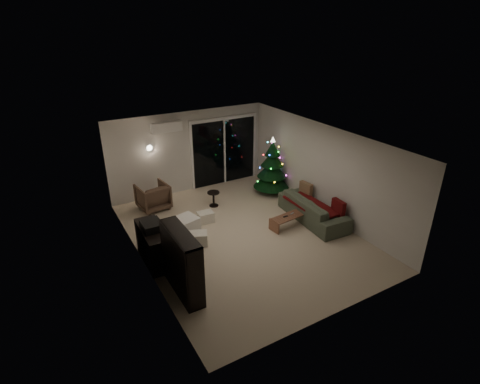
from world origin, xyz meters
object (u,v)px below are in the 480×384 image
object	(u,v)px
media_cabinet	(154,245)
christmas_tree	(272,165)
armchair	(153,197)
sofa	(313,209)
coffee_table	(290,221)
bookshelf	(174,265)

from	to	relation	value
media_cabinet	christmas_tree	distance (m)	4.68
armchair	sofa	size ratio (longest dim) A/B	0.38
media_cabinet	armchair	xyz separation A→B (m)	(0.79, 2.48, -0.03)
sofa	christmas_tree	size ratio (longest dim) A/B	1.22
sofa	coffee_table	world-z (taller)	sofa
bookshelf	armchair	bearing A→B (deg)	98.18
media_cabinet	sofa	world-z (taller)	media_cabinet
bookshelf	coffee_table	xyz separation A→B (m)	(3.53, 0.99, -0.50)
bookshelf	christmas_tree	distance (m)	5.28
armchair	bookshelf	bearing A→B (deg)	71.83
media_cabinet	armchair	world-z (taller)	media_cabinet
bookshelf	sofa	bearing A→B (deg)	32.94
bookshelf	coffee_table	bearing A→B (deg)	35.61
armchair	coffee_table	distance (m)	3.92
sofa	bookshelf	bearing A→B (deg)	106.94
sofa	christmas_tree	bearing A→B (deg)	3.22
coffee_table	sofa	bearing A→B (deg)	-6.13
coffee_table	christmas_tree	world-z (taller)	christmas_tree
christmas_tree	sofa	bearing A→B (deg)	-90.69
bookshelf	coffee_table	world-z (taller)	bookshelf
armchair	coffee_table	xyz separation A→B (m)	(2.74, -2.79, -0.21)
armchair	christmas_tree	size ratio (longest dim) A/B	0.46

